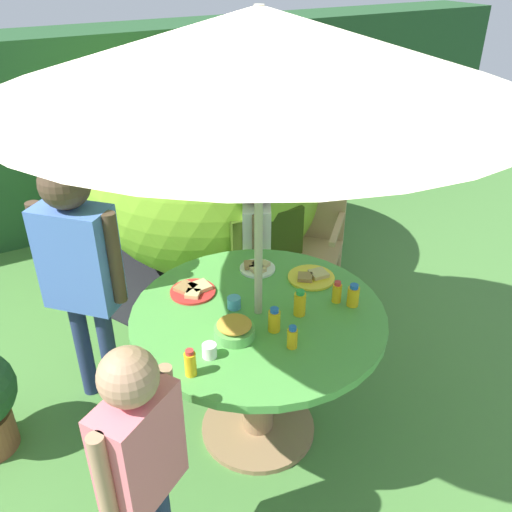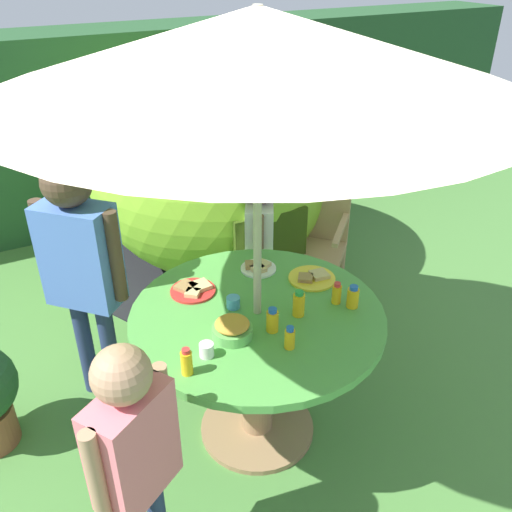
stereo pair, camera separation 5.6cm
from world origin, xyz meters
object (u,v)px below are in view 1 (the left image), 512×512
Objects in this scene: patio_umbrella at (259,49)px; child_in_blue_shirt at (78,258)px; child_in_pink_shirt at (139,448)px; plate_back_edge at (312,277)px; wooden_chair at (307,232)px; dome_tent at (204,165)px; plate_far_left at (193,290)px; juice_bottle_far_right at (337,292)px; cup_near at (234,303)px; plate_near_right at (257,267)px; juice_bottle_mid_right at (293,337)px; cup_far at (209,351)px; juice_bottle_mid_left at (190,363)px; juice_bottle_center_back at (353,296)px; juice_bottle_near_left at (300,303)px; juice_bottle_center_front at (274,320)px; snack_bowl at (234,329)px; child_in_white_shirt at (257,236)px; garden_table at (258,345)px.

child_in_blue_shirt is (-0.64, 0.66, -1.01)m from patio_umbrella.
plate_back_edge is at bearing -4.74° from child_in_pink_shirt.
dome_tent is at bearing 155.16° from wooden_chair.
plate_far_left is at bearing 22.53° from child_in_pink_shirt.
patio_umbrella reaches higher than child_in_blue_shirt.
plate_back_edge is 0.23m from juice_bottle_far_right.
child_in_blue_shirt reaches higher than cup_near.
juice_bottle_mid_right reaches higher than plate_near_right.
child_in_blue_shirt is at bearing 133.89° from cup_near.
child_in_blue_shirt is 1.21× the size of child_in_pink_shirt.
cup_far is (-1.18, -1.01, 0.22)m from wooden_chair.
juice_bottle_mid_left is 1.91× the size of cup_near.
juice_bottle_far_right reaches higher than plate_near_right.
dome_tent is (0.53, 1.74, -1.10)m from patio_umbrella.
juice_bottle_mid_right reaches higher than cup_far.
juice_bottle_center_back is (0.61, -0.46, 0.04)m from plate_far_left.
patio_umbrella is at bearing 145.45° from juice_bottle_near_left.
plate_far_left is at bearing 112.95° from juice_bottle_center_front.
cup_near is at bearing 102.99° from juice_bottle_mid_right.
juice_bottle_mid_right is at bearing -44.40° from snack_bowl.
patio_umbrella is 11.62× the size of snack_bowl.
snack_bowl is 2.78× the size of cup_near.
patio_umbrella reaches higher than juice_bottle_center_back.
juice_bottle_mid_left is at bearing -175.94° from juice_bottle_center_back.
cup_near is (-0.49, 0.26, -0.02)m from juice_bottle_center_back.
juice_bottle_center_front reaches higher than juice_bottle_center_back.
child_in_white_shirt is at bearing 54.95° from snack_bowl.
juice_bottle_center_back is 0.42m from juice_bottle_mid_right.
child_in_white_shirt is at bearing 90.76° from juice_bottle_center_back.
juice_bottle_mid_left is (0.20, -0.89, -0.08)m from child_in_blue_shirt.
child_in_white_shirt is 17.71× the size of cup_near.
cup_far is (-0.13, -0.46, 0.02)m from plate_far_left.
child_in_white_shirt is 0.97× the size of child_in_pink_shirt.
plate_far_left is 1.96× the size of juice_bottle_center_back.
patio_umbrella is 1.45m from child_in_pink_shirt.
plate_back_edge is (1.01, -0.55, -0.13)m from child_in_blue_shirt.
child_in_white_shirt is at bearing 87.79° from plate_back_edge.
juice_bottle_mid_left is at bearing -152.28° from patio_umbrella.
wooden_chair reaches higher than cup_far.
child_in_white_shirt is at bearing 73.50° from juice_bottle_near_left.
plate_back_edge is (0.38, 0.11, 0.20)m from garden_table.
patio_umbrella is 16.93× the size of juice_bottle_mid_left.
juice_bottle_center_front is (-0.86, -0.99, 0.24)m from wooden_chair.
juice_bottle_center_back is at bearing 0.01° from cup_far.
child_in_pink_shirt is at bearing -166.62° from juice_bottle_mid_right.
juice_bottle_far_right is 1.80× the size of cup_far.
cup_far reaches higher than cup_near.
garden_table is 11.08× the size of juice_bottle_mid_right.
child_in_pink_shirt is 1.20m from plate_near_right.
snack_bowl is at bearing 179.77° from juice_bottle_far_right.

